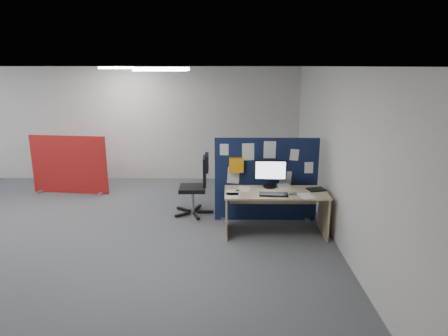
{
  "coord_description": "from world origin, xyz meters",
  "views": [
    {
      "loc": [
        2.79,
        -6.0,
        2.71
      ],
      "look_at": [
        2.73,
        0.66,
        1.0
      ],
      "focal_mm": 32.0,
      "sensor_mm": 36.0,
      "label": 1
    }
  ],
  "objects_px": {
    "main_desk": "(275,201)",
    "office_chair": "(199,181)",
    "navy_divider": "(265,179)",
    "red_divider": "(69,165)",
    "monitor_main": "(270,172)"
  },
  "relations": [
    {
      "from": "navy_divider",
      "to": "main_desk",
      "type": "xyz_separation_m",
      "value": [
        0.12,
        -0.59,
        -0.2
      ]
    },
    {
      "from": "navy_divider",
      "to": "red_divider",
      "type": "xyz_separation_m",
      "value": [
        -4.09,
        1.54,
        -0.13
      ]
    },
    {
      "from": "navy_divider",
      "to": "office_chair",
      "type": "relative_size",
      "value": 1.61
    },
    {
      "from": "navy_divider",
      "to": "main_desk",
      "type": "relative_size",
      "value": 1.09
    },
    {
      "from": "navy_divider",
      "to": "red_divider",
      "type": "relative_size",
      "value": 1.08
    },
    {
      "from": "navy_divider",
      "to": "red_divider",
      "type": "height_order",
      "value": "navy_divider"
    },
    {
      "from": "main_desk",
      "to": "monitor_main",
      "type": "height_order",
      "value": "monitor_main"
    },
    {
      "from": "main_desk",
      "to": "red_divider",
      "type": "height_order",
      "value": "red_divider"
    },
    {
      "from": "main_desk",
      "to": "office_chair",
      "type": "xyz_separation_m",
      "value": [
        -1.32,
        0.86,
        0.09
      ]
    },
    {
      "from": "red_divider",
      "to": "office_chair",
      "type": "height_order",
      "value": "red_divider"
    },
    {
      "from": "main_desk",
      "to": "monitor_main",
      "type": "distance_m",
      "value": 0.48
    },
    {
      "from": "navy_divider",
      "to": "red_divider",
      "type": "bearing_deg",
      "value": 159.42
    },
    {
      "from": "main_desk",
      "to": "navy_divider",
      "type": "bearing_deg",
      "value": 101.57
    },
    {
      "from": "monitor_main",
      "to": "red_divider",
      "type": "relative_size",
      "value": 0.32
    },
    {
      "from": "navy_divider",
      "to": "office_chair",
      "type": "xyz_separation_m",
      "value": [
        -1.2,
        0.27,
        -0.12
      ]
    }
  ]
}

